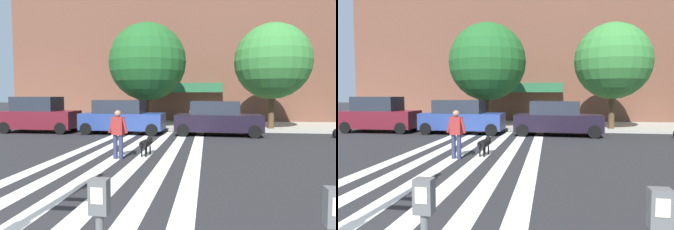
% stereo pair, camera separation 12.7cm
% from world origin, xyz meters
% --- Properties ---
extents(ground_plane, '(160.00, 160.00, 0.00)m').
position_xyz_m(ground_plane, '(0.00, 7.49, 0.00)').
color(ground_plane, '#232326').
extents(sidewalk_far, '(80.00, 6.00, 0.15)m').
position_xyz_m(sidewalk_far, '(0.00, 17.99, 0.07)').
color(sidewalk_far, '#9D9A91').
rests_on(sidewalk_far, ground_plane).
extents(crosswalk_stripes, '(4.95, 14.39, 0.01)m').
position_xyz_m(crosswalk_stripes, '(0.54, 7.49, 0.00)').
color(crosswalk_stripes, silver).
rests_on(crosswalk_stripes, ground_plane).
extents(parked_car_near_curb, '(4.30, 2.04, 2.08)m').
position_xyz_m(parked_car_near_curb, '(-6.54, 13.57, 1.00)').
color(parked_car_near_curb, maroon).
rests_on(parked_car_near_curb, ground_plane).
extents(parked_car_behind_first, '(4.65, 1.97, 1.89)m').
position_xyz_m(parked_car_behind_first, '(-1.56, 13.57, 0.92)').
color(parked_car_behind_first, navy).
rests_on(parked_car_behind_first, ground_plane).
extents(parked_car_third_in_line, '(4.65, 2.14, 1.84)m').
position_xyz_m(parked_car_third_in_line, '(3.74, 13.57, 0.89)').
color(parked_car_third_in_line, black).
rests_on(parked_car_third_in_line, ground_plane).
extents(street_tree_nearest, '(4.88, 4.88, 6.56)m').
position_xyz_m(street_tree_nearest, '(-0.58, 15.99, 4.26)').
color(street_tree_nearest, '#4C3823').
rests_on(street_tree_nearest, sidewalk_far).
extents(street_tree_middle, '(4.53, 4.53, 6.31)m').
position_xyz_m(street_tree_middle, '(7.03, 16.05, 4.19)').
color(street_tree_middle, '#4C3823').
rests_on(street_tree_middle, sidewalk_far).
extents(pedestrian_dog_walker, '(0.71, 0.28, 1.64)m').
position_xyz_m(pedestrian_dog_walker, '(0.24, 7.00, 0.93)').
color(pedestrian_dog_walker, '#282D4C').
rests_on(pedestrian_dog_walker, ground_plane).
extents(dog_on_leash, '(0.35, 1.14, 0.65)m').
position_xyz_m(dog_on_leash, '(1.06, 7.72, 0.44)').
color(dog_on_leash, black).
rests_on(dog_on_leash, ground_plane).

